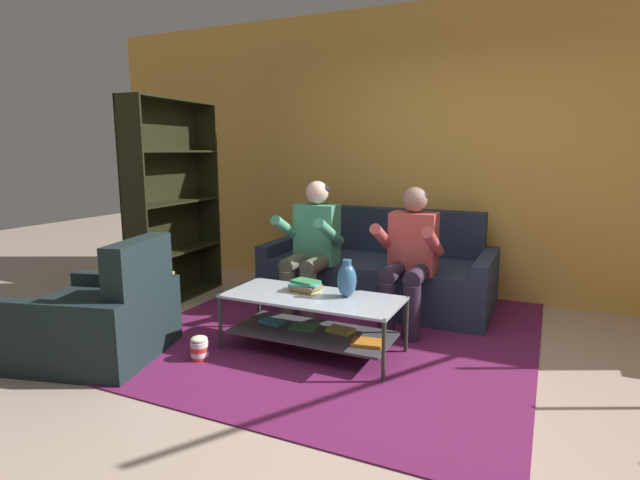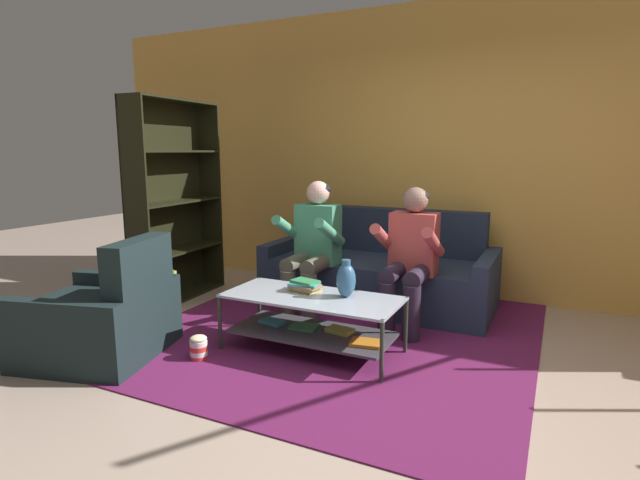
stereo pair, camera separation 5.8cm
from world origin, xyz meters
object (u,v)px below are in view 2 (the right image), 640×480
at_px(couch, 380,274).
at_px(popcorn_tub, 199,348).
at_px(book_stack, 305,286).
at_px(coffee_table, 313,315).
at_px(bookshelf, 169,216).
at_px(armchair, 103,319).
at_px(person_seated_left, 312,243).
at_px(vase, 346,280).
at_px(person_seated_right, 410,253).

xyz_separation_m(couch, popcorn_tub, (-0.71, -1.84, -0.20)).
bearing_deg(popcorn_tub, book_stack, 45.94).
relative_size(coffee_table, bookshelf, 0.66).
bearing_deg(coffee_table, couch, 88.09).
bearing_deg(armchair, person_seated_left, 58.23).
bearing_deg(vase, coffee_table, -159.43).
bearing_deg(book_stack, person_seated_right, 48.96).
distance_m(person_seated_right, armchair, 2.39).
distance_m(coffee_table, bookshelf, 2.04).
bearing_deg(person_seated_right, person_seated_left, 179.83).
bearing_deg(book_stack, armchair, -146.44).
distance_m(vase, book_stack, 0.35).
height_order(person_seated_left, armchair, person_seated_left).
bearing_deg(armchair, popcorn_tub, 19.52).
relative_size(couch, person_seated_right, 1.82).
bearing_deg(couch, vase, -82.03).
xyz_separation_m(couch, person_seated_right, (0.45, -0.57, 0.35)).
bearing_deg(person_seated_right, book_stack, -131.04).
relative_size(vase, bookshelf, 0.14).
bearing_deg(coffee_table, book_stack, 140.88).
distance_m(vase, armchair, 1.77).
xyz_separation_m(person_seated_left, bookshelf, (-1.47, -0.19, 0.18)).
bearing_deg(popcorn_tub, couch, 68.78).
xyz_separation_m(bookshelf, popcorn_tub, (1.21, -1.08, -0.75)).
bearing_deg(bookshelf, book_stack, -16.02).
distance_m(couch, popcorn_tub, 1.98).
distance_m(person_seated_left, book_stack, 0.78).
bearing_deg(person_seated_right, couch, 128.02).
height_order(couch, armchair, couch).
height_order(vase, popcorn_tub, vase).
distance_m(person_seated_left, coffee_table, 0.96).
distance_m(armchair, popcorn_tub, 0.73).
xyz_separation_m(person_seated_right, popcorn_tub, (-1.16, -1.27, -0.56)).
height_order(couch, vase, couch).
relative_size(couch, person_seated_left, 1.77).
relative_size(couch, bookshelf, 1.09).
height_order(person_seated_right, book_stack, person_seated_right).
height_order(book_stack, popcorn_tub, book_stack).
relative_size(person_seated_right, bookshelf, 0.60).
height_order(person_seated_left, coffee_table, person_seated_left).
bearing_deg(couch, person_seated_left, -128.15).
distance_m(couch, vase, 1.31).
height_order(couch, book_stack, couch).
relative_size(person_seated_left, person_seated_right, 1.02).
relative_size(person_seated_right, vase, 4.27).
bearing_deg(person_seated_left, couch, 51.85).
xyz_separation_m(book_stack, popcorn_tub, (-0.55, -0.57, -0.38)).
height_order(coffee_table, book_stack, book_stack).
distance_m(coffee_table, armchair, 1.51).
bearing_deg(armchair, coffee_table, 28.26).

